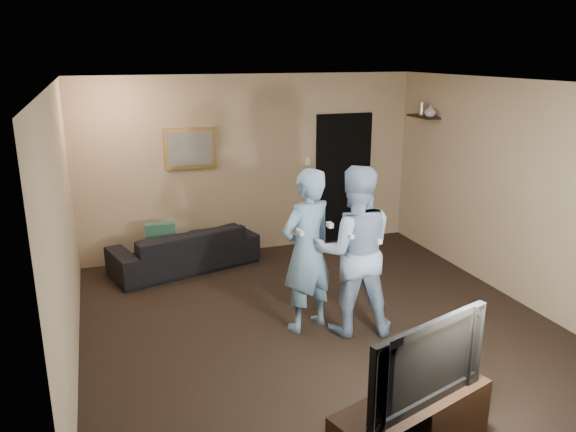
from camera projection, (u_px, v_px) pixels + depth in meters
name	position (u px, v px, depth m)	size (l,w,h in m)	color
ground	(314.00, 319.00, 6.31)	(5.00, 5.00, 0.00)	black
ceiling	(318.00, 82.00, 5.58)	(5.00, 5.00, 0.04)	silver
wall_back	(252.00, 165.00, 8.21)	(5.00, 0.04, 2.60)	tan
wall_front	(459.00, 304.00, 3.68)	(5.00, 0.04, 2.60)	tan
wall_left	(64.00, 232.00, 5.15)	(0.04, 5.00, 2.60)	tan
wall_right	(509.00, 190.00, 6.73)	(0.04, 5.00, 2.60)	tan
sofa	(185.00, 248.00, 7.74)	(1.98, 0.78, 0.58)	black
throw_pillow	(161.00, 237.00, 7.58)	(0.40, 0.13, 0.40)	#194B3B
painting_frame	(190.00, 148.00, 7.82)	(0.72, 0.05, 0.57)	olive
painting_canvas	(191.00, 149.00, 7.79)	(0.62, 0.01, 0.47)	slate
doorway	(343.00, 178.00, 8.72)	(0.90, 0.06, 2.00)	black
light_switch	(307.00, 162.00, 8.45)	(0.08, 0.02, 0.12)	silver
wall_shelf	(423.00, 117.00, 8.13)	(0.20, 0.60, 0.03)	black
shelf_vase	(430.00, 111.00, 7.95)	(0.16, 0.16, 0.17)	silver
shelf_figurine	(422.00, 109.00, 8.15)	(0.06, 0.06, 0.18)	silver
tv_console	(412.00, 426.00, 4.12)	(1.31, 0.42, 0.47)	black
television	(416.00, 358.00, 3.96)	(1.13, 0.15, 0.65)	black
wii_player_left	(307.00, 251.00, 5.89)	(0.75, 0.62, 1.77)	#6992B7
wii_player_right	(354.00, 251.00, 5.83)	(1.03, 0.90, 1.81)	#95B3D9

